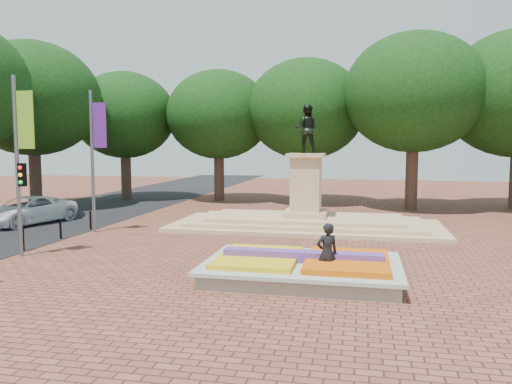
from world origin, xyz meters
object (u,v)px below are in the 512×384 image
at_px(flower_bed, 303,267).
at_px(pedestrian, 327,253).
at_px(monument, 306,211).
at_px(van, 27,210).

height_order(flower_bed, pedestrian, pedestrian).
distance_m(flower_bed, monument, 10.07).
relative_size(flower_bed, pedestrian, 3.28).
distance_m(monument, pedestrian, 10.55).
bearing_deg(flower_bed, monument, 95.87).
height_order(flower_bed, van, van).
xyz_separation_m(flower_bed, monument, (-1.03, 10.00, 0.50)).
bearing_deg(monument, van, -172.31).
relative_size(van, pedestrian, 2.84).
xyz_separation_m(flower_bed, van, (-16.13, 7.96, 0.38)).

